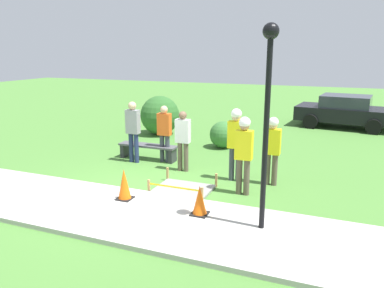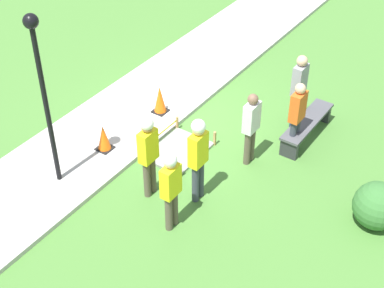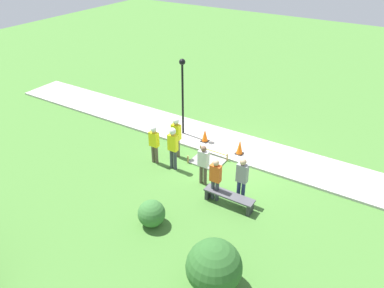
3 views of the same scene
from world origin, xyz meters
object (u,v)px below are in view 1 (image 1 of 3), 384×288
park_bench (148,149)px  worker_assistant (272,145)px  bystander_in_white_shirt (133,128)px  worker_trainee (244,148)px  lamppost_near (268,98)px  worker_supervisor (236,137)px  bystander_in_orange_shirt (164,130)px  bystander_in_gray_shirt (183,138)px  traffic_cone_far_patch (200,200)px  parked_car_black (345,111)px  traffic_cone_near_patch (124,184)px

park_bench → worker_assistant: 4.14m
worker_assistant → bystander_in_white_shirt: bearing=174.0°
worker_trainee → bystander_in_white_shirt: size_ratio=1.01×
worker_trainee → lamppost_near: (0.81, -1.75, 1.40)m
lamppost_near → worker_supervisor: bearing=115.3°
bystander_in_orange_shirt → bystander_in_white_shirt: bearing=-155.2°
worker_assistant → worker_supervisor: bearing=-177.9°
park_bench → lamppost_near: 5.97m
worker_assistant → bystander_in_gray_shirt: 2.53m
traffic_cone_far_patch → worker_supervisor: 2.62m
bystander_in_white_shirt → parked_car_black: bystander_in_white_shirt is taller
worker_supervisor → bystander_in_orange_shirt: worker_supervisor is taller
bystander_in_orange_shirt → bystander_in_white_shirt: size_ratio=0.93×
traffic_cone_near_patch → traffic_cone_far_patch: bearing=-4.3°
traffic_cone_near_patch → worker_supervisor: worker_supervisor is taller
park_bench → worker_trainee: worker_trainee is taller
worker_trainee → bystander_in_orange_shirt: 3.37m
worker_assistant → lamppost_near: bearing=-83.4°
worker_trainee → worker_assistant: bearing=60.9°
worker_supervisor → bystander_in_gray_shirt: 1.62m
traffic_cone_far_patch → bystander_in_orange_shirt: (-2.41, 3.38, 0.58)m
traffic_cone_far_patch → worker_trainee: bearing=73.8°
parked_car_black → worker_trainee: bearing=-96.1°
park_bench → worker_trainee: (3.48, -1.77, 0.79)m
worker_assistant → parked_car_black: bearing=78.7°
park_bench → lamppost_near: bearing=-39.4°
traffic_cone_near_patch → worker_assistant: (2.82, 2.40, 0.60)m
worker_trainee → bystander_in_orange_shirt: size_ratio=1.08×
traffic_cone_near_patch → bystander_in_white_shirt: bystander_in_white_shirt is taller
traffic_cone_near_patch → parked_car_black: parked_car_black is taller
worker_supervisor → worker_trainee: bearing=-63.7°
park_bench → bystander_in_gray_shirt: bearing=-23.7°
bystander_in_orange_shirt → bystander_in_gray_shirt: 1.07m
bystander_in_orange_shirt → traffic_cone_near_patch: bearing=-80.1°
traffic_cone_far_patch → worker_assistant: 2.80m
park_bench → bystander_in_white_shirt: bearing=-121.6°
park_bench → parked_car_black: size_ratio=0.44×
traffic_cone_far_patch → park_bench: size_ratio=0.33×
bystander_in_white_shirt → parked_car_black: bearing=53.7°
worker_supervisor → bystander_in_gray_shirt: bearing=170.9°
worker_supervisor → worker_assistant: (0.93, 0.03, -0.12)m
bystander_in_white_shirt → parked_car_black: (5.95, 8.10, -0.33)m
bystander_in_white_shirt → lamppost_near: bearing=-34.3°
traffic_cone_far_patch → lamppost_near: size_ratio=0.17×
worker_assistant → bystander_in_orange_shirt: worker_assistant is taller
traffic_cone_far_patch → worker_supervisor: (0.05, 2.51, 0.76)m
bystander_in_gray_shirt → bystander_in_white_shirt: bystander_in_white_shirt is taller
worker_assistant → worker_trainee: bearing=-119.1°
bystander_in_gray_shirt → lamppost_near: 4.32m
worker_supervisor → bystander_in_gray_shirt: (-1.59, 0.25, -0.19)m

